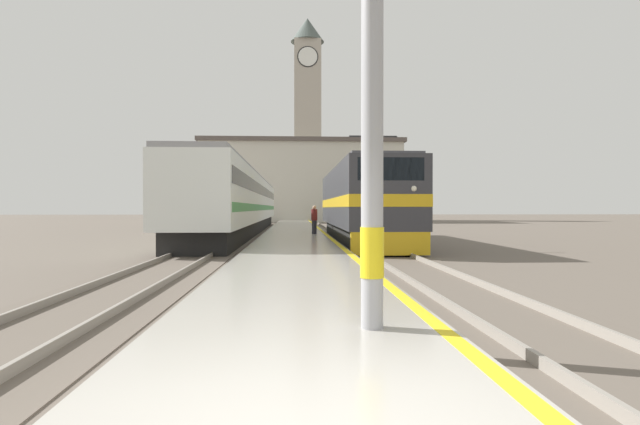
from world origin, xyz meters
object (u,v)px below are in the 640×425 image
(locomotive_train, at_px, (361,204))
(clock_tower, at_px, (307,113))
(passenger_train, at_px, (243,202))
(catenary_mast, at_px, (381,27))
(person_on_platform, at_px, (314,219))

(locomotive_train, relative_size, clock_tower, 0.52)
(locomotive_train, height_order, passenger_train, locomotive_train)
(catenary_mast, distance_m, clock_tower, 70.05)
(person_on_platform, height_order, clock_tower, clock_tower)
(locomotive_train, distance_m, catenary_mast, 19.10)
(passenger_train, distance_m, clock_tower, 42.53)
(locomotive_train, distance_m, clock_tower, 52.07)
(catenary_mast, relative_size, person_on_platform, 4.57)
(locomotive_train, relative_size, passenger_train, 0.43)
(catenary_mast, height_order, person_on_platform, catenary_mast)
(passenger_train, xyz_separation_m, catenary_mast, (4.61, -29.17, 1.73))
(passenger_train, bearing_deg, locomotive_train, -56.12)
(passenger_train, height_order, person_on_platform, passenger_train)
(catenary_mast, bearing_deg, passenger_train, 98.98)
(passenger_train, bearing_deg, person_on_platform, -58.18)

